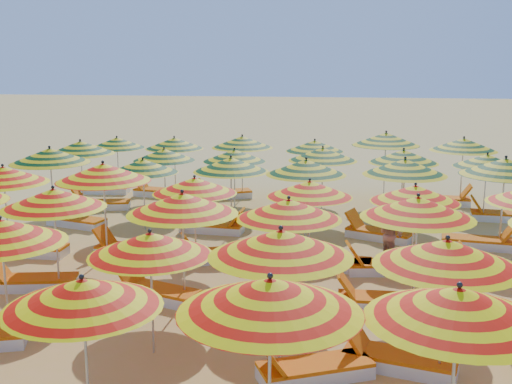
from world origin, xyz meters
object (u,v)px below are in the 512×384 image
at_px(umbrella_7, 1,231).
at_px(umbrella_16, 418,207).
at_px(umbrella_8, 150,244).
at_px(lounger_7, 32,282).
at_px(lounger_23, 158,192).
at_px(lounger_24, 224,194).
at_px(umbrella_4, 458,305).
at_px(umbrella_35, 487,161).
at_px(umbrella_14, 182,203).
at_px(umbrella_31, 164,155).
at_px(umbrella_27, 306,167).
at_px(umbrella_33, 323,154).
at_px(umbrella_18, 3,175).
at_px(umbrella_38, 242,142).
at_px(umbrella_10, 447,253).
at_px(lounger_14, 384,266).
at_px(umbrella_37, 174,143).
at_px(beachgoer_b, 391,234).
at_px(umbrella_15, 289,209).
at_px(lounger_20, 101,204).
at_px(umbrella_3, 270,296).
at_px(umbrella_41, 464,144).
at_px(lounger_9, 381,301).
at_px(umbrella_36, 117,143).
at_px(lounger_25, 444,200).
at_px(umbrella_40, 386,139).
at_px(umbrella_2, 82,294).
at_px(lounger_5, 397,360).
at_px(umbrella_34, 403,156).
at_px(umbrella_21, 310,189).
at_px(umbrella_20, 195,186).
at_px(lounger_19, 479,242).
at_px(umbrella_24, 50,156).
at_px(umbrella_9, 281,244).
at_px(umbrella_28, 405,167).
at_px(umbrella_30, 80,147).
at_px(lounger_16, 75,221).
at_px(lounger_21, 500,216).
at_px(lounger_17, 213,227).
at_px(umbrella_13, 54,198).
at_px(umbrella_25, 143,166).
at_px(lounger_12, 218,254).
at_px(lounger_15, 498,269).
at_px(lounger_10, 29,249).
at_px(lounger_13, 330,262).
at_px(umbrella_29, 505,167).

height_order(umbrella_7, umbrella_16, umbrella_16).
bearing_deg(umbrella_8, lounger_7, 143.61).
distance_m(lounger_23, lounger_24, 2.30).
relative_size(umbrella_4, umbrella_35, 1.11).
distance_m(umbrella_14, umbrella_31, 7.59).
height_order(umbrella_27, umbrella_33, umbrella_27).
bearing_deg(umbrella_18, umbrella_38, 56.74).
relative_size(umbrella_10, lounger_14, 1.54).
height_order(umbrella_37, beachgoer_b, umbrella_37).
bearing_deg(umbrella_15, umbrella_10, -46.87).
height_order(umbrella_7, lounger_20, umbrella_7).
distance_m(umbrella_3, umbrella_33, 11.72).
bearing_deg(umbrella_41, lounger_9, -107.89).
distance_m(umbrella_36, lounger_25, 11.03).
bearing_deg(umbrella_36, umbrella_18, -91.77).
distance_m(umbrella_3, umbrella_40, 14.33).
xyz_separation_m(umbrella_7, umbrella_38, (2.05, 11.54, -0.05)).
bearing_deg(lounger_14, umbrella_2, 48.97).
relative_size(umbrella_40, beachgoer_b, 2.30).
bearing_deg(lounger_5, lounger_7, -4.61).
bearing_deg(umbrella_2, umbrella_34, 67.32).
xyz_separation_m(umbrella_21, umbrella_33, (0.12, 4.57, 0.09)).
bearing_deg(umbrella_16, umbrella_20, 155.07).
bearing_deg(lounger_19, umbrella_24, -174.27).
xyz_separation_m(umbrella_9, lounger_20, (-6.63, 9.65, -1.86)).
xyz_separation_m(umbrella_36, beachgoer_b, (8.83, -6.22, -1.15)).
bearing_deg(umbrella_31, umbrella_28, -19.59).
height_order(umbrella_30, lounger_16, umbrella_30).
bearing_deg(umbrella_14, lounger_20, 122.15).
distance_m(umbrella_21, umbrella_37, 8.33).
height_order(umbrella_8, lounger_21, umbrella_8).
relative_size(umbrella_40, lounger_16, 1.59).
bearing_deg(umbrella_24, umbrella_38, 44.33).
height_order(umbrella_35, lounger_17, umbrella_35).
relative_size(umbrella_3, umbrella_13, 1.05).
bearing_deg(umbrella_30, umbrella_2, -66.90).
bearing_deg(umbrella_25, umbrella_33, 24.28).
distance_m(umbrella_41, lounger_12, 9.52).
relative_size(umbrella_36, lounger_17, 1.41).
xyz_separation_m(umbrella_4, umbrella_34, (0.35, 11.56, -0.11)).
bearing_deg(lounger_9, lounger_19, -122.19).
bearing_deg(lounger_21, umbrella_35, 20.88).
bearing_deg(lounger_15, lounger_10, 0.95).
height_order(lounger_13, lounger_15, same).
xyz_separation_m(umbrella_8, lounger_16, (-4.49, 7.29, -1.67)).
height_order(umbrella_24, lounger_7, umbrella_24).
relative_size(umbrella_2, lounger_14, 1.16).
relative_size(umbrella_7, umbrella_20, 1.25).
bearing_deg(umbrella_31, lounger_24, 54.24).
relative_size(umbrella_29, umbrella_34, 1.29).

